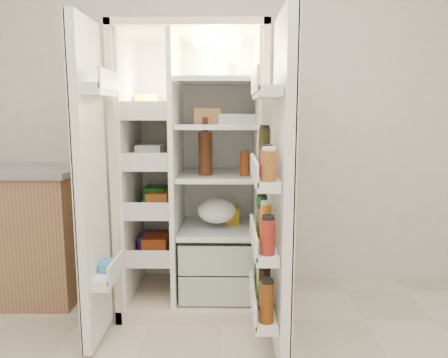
{
  "coord_description": "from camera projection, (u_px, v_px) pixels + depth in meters",
  "views": [
    {
      "loc": [
        0.05,
        -1.16,
        1.29
      ],
      "look_at": [
        0.01,
        1.25,
        0.91
      ],
      "focal_mm": 34.0,
      "sensor_mm": 36.0,
      "label": 1
    }
  ],
  "objects": [
    {
      "name": "fridge_door",
      "position": [
        278.0,
        196.0,
        2.15
      ],
      "size": [
        0.17,
        0.58,
        1.72
      ],
      "color": "white",
      "rests_on": "floor"
    },
    {
      "name": "wall_back",
      "position": [
        224.0,
        103.0,
        3.11
      ],
      "size": [
        4.0,
        0.02,
        2.7
      ],
      "primitive_type": "cube",
      "color": "silver",
      "rests_on": "floor"
    },
    {
      "name": "freezer_door",
      "position": [
        92.0,
        187.0,
        2.25
      ],
      "size": [
        0.15,
        0.4,
        1.72
      ],
      "color": "white",
      "rests_on": "floor"
    },
    {
      "name": "refrigerator",
      "position": [
        198.0,
        193.0,
        2.87
      ],
      "size": [
        0.92,
        0.7,
        1.8
      ],
      "color": "beige",
      "rests_on": "floor"
    }
  ]
}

